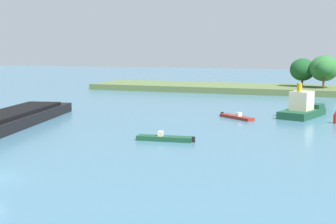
{
  "coord_description": "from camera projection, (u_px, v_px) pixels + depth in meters",
  "views": [
    {
      "loc": [
        23.66,
        -25.76,
        9.31
      ],
      "look_at": [
        3.04,
        30.29,
        1.2
      ],
      "focal_mm": 49.21,
      "sensor_mm": 36.0,
      "label": 1
    }
  ],
  "objects": [
    {
      "name": "small_motorboat",
      "position": [
        165.0,
        138.0,
        47.35
      ],
      "size": [
        6.12,
        1.92,
        0.98
      ],
      "color": "#19472D",
      "rests_on": "ground"
    },
    {
      "name": "tugboat",
      "position": [
        303.0,
        108.0,
        64.19
      ],
      "size": [
        6.19,
        9.3,
        4.81
      ],
      "color": "#19472D",
      "rests_on": "ground"
    },
    {
      "name": "treeline_island",
      "position": [
        309.0,
        84.0,
        98.91
      ],
      "size": [
        88.0,
        16.84,
        8.39
      ],
      "color": "#566B3D",
      "rests_on": "ground"
    },
    {
      "name": "channel_buoy_red",
      "position": [
        336.0,
        117.0,
        58.4
      ],
      "size": [
        0.7,
        0.7,
        1.9
      ],
      "color": "red",
      "rests_on": "ground"
    },
    {
      "name": "fishing_skiff",
      "position": [
        237.0,
        117.0,
        62.52
      ],
      "size": [
        5.35,
        4.44,
        0.9
      ],
      "color": "maroon",
      "rests_on": "ground"
    }
  ]
}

